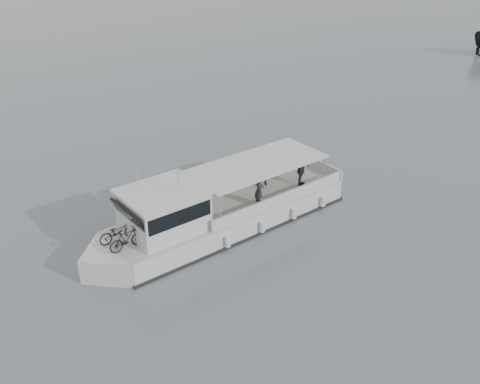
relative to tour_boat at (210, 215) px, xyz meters
name	(u,v)px	position (x,y,z in m)	size (l,w,h in m)	color
ground	(262,178)	(4.94, 3.84, -0.92)	(1400.00, 1400.00, 0.00)	slate
tour_boat	(210,215)	(0.00, 0.00, 0.00)	(13.46, 5.37, 5.61)	silver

